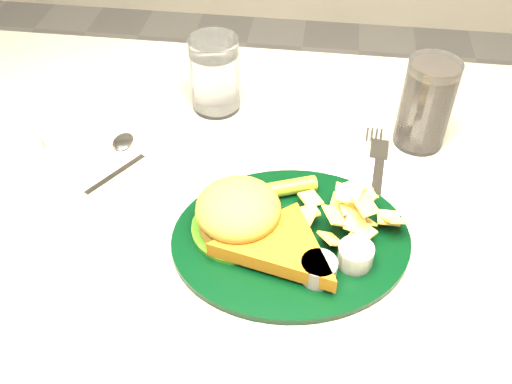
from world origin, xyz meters
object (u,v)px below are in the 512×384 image
water_glass (215,74)px  cola_glass (426,104)px  dinner_plate (292,223)px  fork_napkin (375,190)px  table (240,350)px

water_glass → cola_glass: cola_glass is taller
dinner_plate → cola_glass: bearing=40.6°
dinner_plate → fork_napkin: 0.15m
water_glass → fork_napkin: (0.25, -0.17, -0.05)m
dinner_plate → water_glass: 0.31m
table → cola_glass: 0.53m
table → water_glass: size_ratio=10.07×
dinner_plate → fork_napkin: dinner_plate is taller
dinner_plate → water_glass: size_ratio=2.47×
water_glass → cola_glass: (0.31, -0.05, 0.01)m
dinner_plate → cola_glass: (0.17, 0.22, 0.03)m
table → cola_glass: size_ratio=8.96×
water_glass → cola_glass: 0.32m
water_glass → fork_napkin: 0.31m
dinner_plate → water_glass: water_glass is taller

